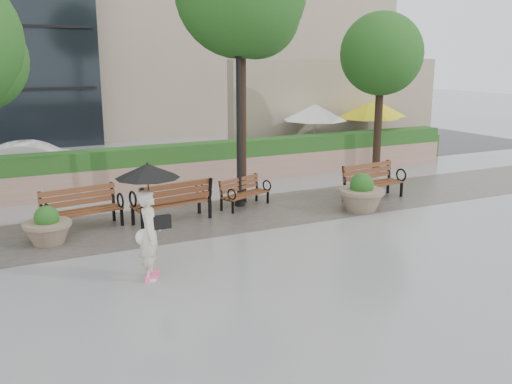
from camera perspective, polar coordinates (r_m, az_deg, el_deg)
name	(u,v)px	position (r m, az deg, el deg)	size (l,w,h in m)	color
ground	(228,258)	(12.02, -2.78, -6.58)	(100.00, 100.00, 0.00)	gray
cobble_strip	(181,221)	(14.69, -7.49, -2.93)	(28.00, 3.20, 0.01)	#383330
hedge_wall	(139,169)	(18.27, -11.66, 2.26)	(24.00, 0.80, 1.35)	tan
cafe_wall	(338,107)	(24.80, 8.18, 8.39)	(10.00, 0.60, 4.00)	tan
cafe_hedge	(358,151)	(22.93, 10.13, 4.01)	(8.00, 0.50, 0.90)	#1D4B19
asphalt_street	(112,168)	(22.22, -14.25, 2.34)	(40.00, 7.00, 0.00)	black
bench_1	(83,218)	(14.46, -16.93, -2.47)	(1.96, 1.03, 1.00)	brown
bench_2	(172,210)	(14.61, -8.36, -1.78)	(2.10, 1.11, 1.07)	brown
bench_3	(245,199)	(15.88, -1.11, -0.68)	(1.63, 1.14, 0.82)	brown
bench_4	(373,189)	(17.12, 11.63, 0.29)	(2.00, 1.01, 1.03)	brown
planter_left	(48,229)	(13.58, -20.11, -3.51)	(1.06, 1.06, 0.89)	#7F6B56
planter_right	(361,196)	(15.72, 10.48, -0.43)	(1.25, 1.25, 1.05)	#7F6B56
lamppost	(239,139)	(15.70, -1.68, 5.27)	(0.28, 0.28, 4.27)	black
tree_2	(383,57)	(21.13, 12.62, 13.02)	(3.07, 2.90, 5.66)	black
patio_umb_white	(315,113)	(22.33, 5.94, 7.89)	(2.50, 2.50, 2.30)	black
patio_umb_yellow_a	(369,111)	(23.45, 11.22, 7.97)	(2.50, 2.50, 2.30)	black
patio_umb_yellow_b	(376,109)	(24.53, 11.94, 8.17)	(2.50, 2.50, 2.30)	black
car_right	(35,161)	(20.90, -21.19, 2.94)	(1.35, 3.88, 1.28)	white
pedestrian	(149,210)	(10.74, -10.65, -1.78)	(1.19, 1.19, 2.19)	beige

